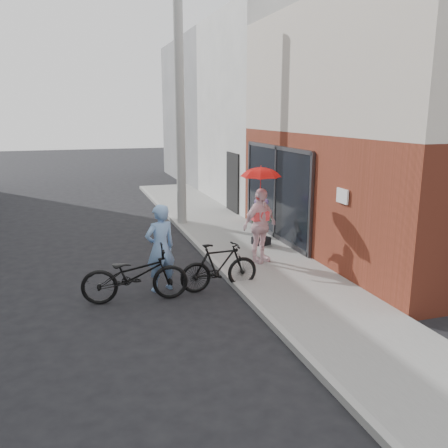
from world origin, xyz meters
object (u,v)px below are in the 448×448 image
utility_pole (180,112)px  bike_right (219,266)px  planter (261,241)px  bike_left (135,275)px  officer (160,248)px  kimono_woman (260,225)px

utility_pole → bike_right: utility_pole is taller
bike_right → utility_pole: bearing=-8.2°
utility_pole → planter: bearing=-65.4°
utility_pole → bike_left: (-2.18, -5.63, -2.98)m
officer → kimono_woman: kimono_woman is taller
officer → planter: bearing=-162.9°
utility_pole → planter: size_ratio=18.85×
utility_pole → bike_left: 6.74m
bike_right → planter: (1.91, 2.47, -0.27)m
officer → planter: officer is taller
bike_left → kimono_woman: kimono_woman is taller
bike_right → officer: bearing=70.4°
bike_left → planter: bike_left is taller
officer → kimono_woman: 2.57m
kimono_woman → planter: kimono_woman is taller
bike_left → bike_right: (1.68, 0.09, -0.03)m
officer → bike_right: size_ratio=1.08×
officer → kimono_woman: bearing=-179.7°
bike_left → kimono_woman: (3.00, 1.23, 0.45)m
bike_left → kimono_woman: bearing=-62.5°
kimono_woman → utility_pole: bearing=76.6°
kimono_woman → planter: size_ratio=4.60×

